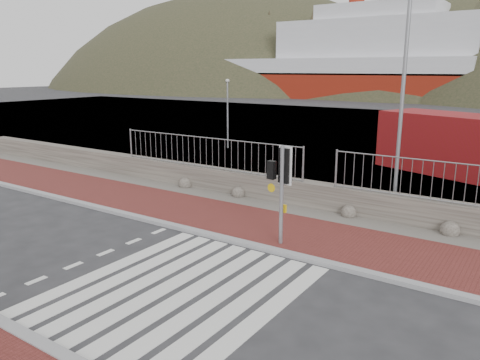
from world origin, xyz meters
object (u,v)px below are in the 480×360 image
Objects in this scene: ferry at (338,64)px; streetlight at (407,92)px; shipping_container at (453,144)px; traffic_signal_far at (281,174)px.

ferry is 65.64m from streetlight.
ferry is at bearing 106.80° from streetlight.
ferry is 58.77m from shipping_container.
ferry is 7.72× the size of shipping_container.
ferry is 18.10× the size of traffic_signal_far.
streetlight is at bearing -70.14° from shipping_container.
traffic_signal_far is 5.35m from streetlight.
shipping_container is (0.21, 7.88, -2.66)m from streetlight.
traffic_signal_far is at bearing -68.63° from ferry.
traffic_signal_far is (25.19, -64.38, -3.35)m from ferry.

